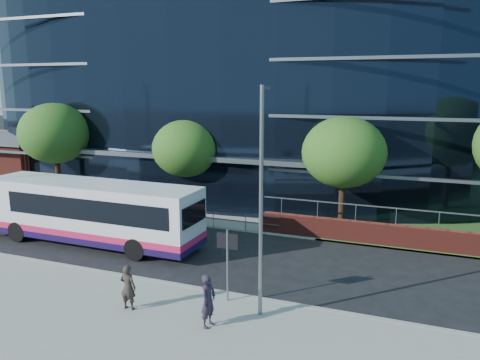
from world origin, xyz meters
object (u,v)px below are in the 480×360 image
at_px(tree_far_c, 344,152).
at_px(city_bus, 93,212).
at_px(brick_pavilion, 13,159).
at_px(tree_far_a, 55,133).
at_px(tree_far_b, 186,149).
at_px(street_sign, 227,250).
at_px(pedestrian_b, 128,287).
at_px(streetlight_east, 261,197).
at_px(pedestrian, 208,301).

bearing_deg(tree_far_c, city_bus, -150.09).
xyz_separation_m(brick_pavilion, tree_far_a, (9.00, -4.50, 2.92)).
relative_size(tree_far_a, tree_far_c, 1.07).
bearing_deg(tree_far_b, city_bus, -103.06).
height_order(street_sign, city_bus, city_bus).
distance_m(brick_pavilion, pedestrian_b, 28.97).
bearing_deg(tree_far_a, city_bus, -38.90).
distance_m(brick_pavilion, streetlight_east, 32.19).
distance_m(street_sign, tree_far_b, 13.54).
distance_m(tree_far_b, city_bus, 7.82).
xyz_separation_m(tree_far_c, city_bus, (-11.67, -6.72, -2.81)).
bearing_deg(city_bus, street_sign, -22.33).
bearing_deg(city_bus, tree_far_a, 141.64).
height_order(street_sign, tree_far_c, tree_far_c).
xyz_separation_m(tree_far_a, tree_far_b, (10.00, 0.50, -0.65)).
relative_size(brick_pavilion, pedestrian_b, 5.13).
bearing_deg(pedestrian, tree_far_a, 60.19).
height_order(street_sign, pedestrian_b, street_sign).
bearing_deg(tree_far_a, pedestrian, -35.56).
distance_m(pedestrian, pedestrian_b, 3.24).
bearing_deg(pedestrian_b, tree_far_b, -73.50).
bearing_deg(pedestrian_b, tree_far_c, -116.24).
distance_m(tree_far_a, pedestrian, 22.02).
bearing_deg(tree_far_b, pedestrian_b, -71.29).
distance_m(street_sign, tree_far_c, 11.14).
xyz_separation_m(street_sign, pedestrian, (0.15, -2.03, -1.08)).
bearing_deg(pedestrian, tree_far_b, 36.00).
height_order(brick_pavilion, tree_far_c, tree_far_c).
bearing_deg(pedestrian, city_bus, 63.44).
xyz_separation_m(brick_pavilion, pedestrian, (26.65, -17.11, -0.87)).
bearing_deg(tree_far_a, streetlight_east, -30.46).
relative_size(street_sign, tree_far_a, 0.40).
height_order(tree_far_a, tree_far_c, tree_far_a).
xyz_separation_m(streetlight_east, pedestrian_b, (-4.59, -1.35, -3.45)).
bearing_deg(tree_far_b, tree_far_a, -177.14).
height_order(brick_pavilion, pedestrian, brick_pavilion).
distance_m(streetlight_east, pedestrian_b, 5.90).
bearing_deg(streetlight_east, street_sign, 158.64).
bearing_deg(street_sign, tree_far_b, 124.08).
bearing_deg(brick_pavilion, street_sign, -29.65).
distance_m(tree_far_a, pedestrian_b, 19.49).
relative_size(city_bus, pedestrian, 6.57).
relative_size(brick_pavilion, tree_far_b, 1.42).
distance_m(city_bus, pedestrian_b, 8.45).
relative_size(tree_far_a, pedestrian, 3.81).
height_order(tree_far_c, streetlight_east, streetlight_east).
xyz_separation_m(streetlight_east, pedestrian, (-1.35, -1.44, -3.38)).
bearing_deg(city_bus, tree_far_b, 77.48).
bearing_deg(streetlight_east, pedestrian, -133.19).
bearing_deg(tree_far_a, tree_far_b, 2.86).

